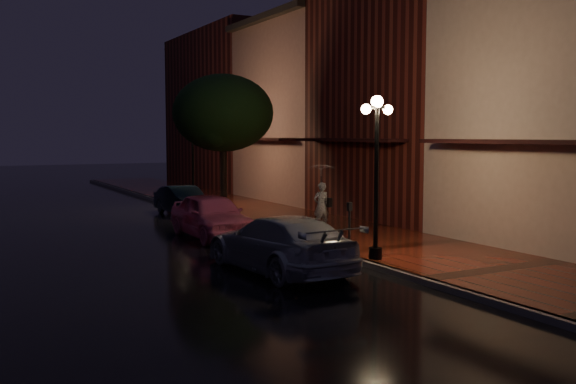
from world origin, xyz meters
TOP-DOWN VIEW (x-y plane):
  - ground at (0.00, 0.00)m, footprint 120.00×120.00m
  - sidewalk at (2.25, 0.00)m, footprint 4.50×60.00m
  - curb at (0.00, 0.00)m, footprint 0.25×60.00m
  - storefront_mid at (7.00, 2.00)m, footprint 5.00×8.00m
  - storefront_far at (7.00, 10.00)m, footprint 5.00×8.00m
  - storefront_extra at (7.00, 20.00)m, footprint 5.00×12.00m
  - streetlamp_near at (0.35, -5.00)m, footprint 0.96×0.36m
  - streetlamp_far at (0.35, 9.00)m, footprint 0.96×0.36m
  - street_tree at (0.61, 5.99)m, footprint 4.16×4.16m
  - pink_car at (-1.84, 1.21)m, footprint 1.81×4.42m
  - navy_car at (-0.60, 7.68)m, footprint 1.57×3.86m
  - silver_car at (-2.33, -4.62)m, footprint 2.35×5.08m
  - woman_with_umbrella at (1.92, 0.35)m, footprint 0.95×0.97m
  - parking_meter at (0.15, -4.05)m, footprint 0.14×0.11m

SIDE VIEW (x-z plane):
  - ground at x=0.00m, z-range 0.00..0.00m
  - sidewalk at x=2.25m, z-range 0.00..0.15m
  - curb at x=0.00m, z-range 0.00..0.15m
  - navy_car at x=-0.60m, z-range 0.00..1.24m
  - silver_car at x=-2.33m, z-range 0.00..1.44m
  - pink_car at x=-1.84m, z-range 0.00..1.50m
  - parking_meter at x=0.15m, z-range 0.30..1.74m
  - woman_with_umbrella at x=1.92m, z-range 0.52..2.82m
  - streetlamp_near at x=0.35m, z-range 0.45..4.76m
  - streetlamp_far at x=0.35m, z-range 0.45..4.76m
  - street_tree at x=0.61m, z-range 1.34..7.14m
  - storefront_far at x=7.00m, z-range 0.00..9.00m
  - storefront_extra at x=7.00m, z-range 0.00..10.00m
  - storefront_mid at x=7.00m, z-range 0.00..11.00m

